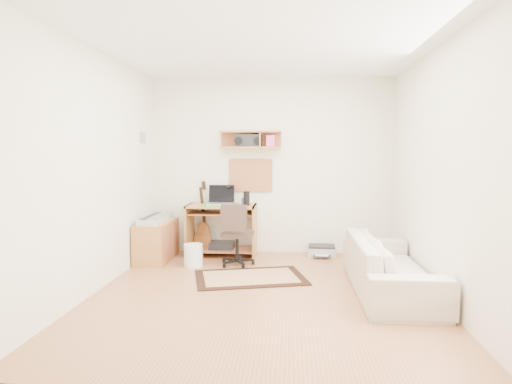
# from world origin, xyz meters

# --- Properties ---
(floor) EXTENTS (3.60, 4.00, 0.01)m
(floor) POSITION_xyz_m (0.00, 0.00, -0.01)
(floor) COLOR #B2734A
(floor) RESTS_ON ground
(ceiling) EXTENTS (3.60, 4.00, 0.01)m
(ceiling) POSITION_xyz_m (0.00, 0.00, 2.60)
(ceiling) COLOR white
(ceiling) RESTS_ON ground
(back_wall) EXTENTS (3.60, 0.01, 2.60)m
(back_wall) POSITION_xyz_m (0.00, 2.00, 1.30)
(back_wall) COLOR white
(back_wall) RESTS_ON ground
(left_wall) EXTENTS (0.01, 4.00, 2.60)m
(left_wall) POSITION_xyz_m (-1.80, 0.00, 1.30)
(left_wall) COLOR white
(left_wall) RESTS_ON ground
(right_wall) EXTENTS (0.01, 4.00, 2.60)m
(right_wall) POSITION_xyz_m (1.80, 0.00, 1.30)
(right_wall) COLOR white
(right_wall) RESTS_ON ground
(wall_shelf) EXTENTS (0.90, 0.25, 0.26)m
(wall_shelf) POSITION_xyz_m (-0.30, 1.88, 1.70)
(wall_shelf) COLOR #B57D3F
(wall_shelf) RESTS_ON back_wall
(cork_board) EXTENTS (0.64, 0.03, 0.49)m
(cork_board) POSITION_xyz_m (-0.30, 1.98, 1.17)
(cork_board) COLOR #B27B59
(cork_board) RESTS_ON back_wall
(wall_photo) EXTENTS (0.02, 0.20, 0.15)m
(wall_photo) POSITION_xyz_m (-1.79, 1.50, 1.72)
(wall_photo) COLOR #4C8CBF
(wall_photo) RESTS_ON left_wall
(desk) EXTENTS (1.00, 0.55, 0.75)m
(desk) POSITION_xyz_m (-0.71, 1.73, 0.38)
(desk) COLOR #B57D3F
(desk) RESTS_ON floor
(laptop) EXTENTS (0.38, 0.38, 0.29)m
(laptop) POSITION_xyz_m (-0.72, 1.71, 0.89)
(laptop) COLOR silver
(laptop) RESTS_ON desk
(speaker) EXTENTS (0.09, 0.09, 0.20)m
(speaker) POSITION_xyz_m (-0.34, 1.68, 0.85)
(speaker) COLOR black
(speaker) RESTS_ON desk
(desk_lamp) EXTENTS (0.10, 0.10, 0.29)m
(desk_lamp) POSITION_xyz_m (-0.57, 1.87, 0.89)
(desk_lamp) COLOR black
(desk_lamp) RESTS_ON desk
(pencil_cup) EXTENTS (0.07, 0.07, 0.09)m
(pencil_cup) POSITION_xyz_m (-0.40, 1.83, 0.80)
(pencil_cup) COLOR #304E92
(pencil_cup) RESTS_ON desk
(boombox) EXTENTS (0.38, 0.17, 0.19)m
(boombox) POSITION_xyz_m (-0.33, 1.87, 1.68)
(boombox) COLOR black
(boombox) RESTS_ON wall_shelf
(rug) EXTENTS (1.47, 1.16, 0.02)m
(rug) POSITION_xyz_m (-0.18, 0.57, 0.01)
(rug) COLOR beige
(rug) RESTS_ON floor
(task_chair) EXTENTS (0.49, 0.49, 0.85)m
(task_chair) POSITION_xyz_m (-0.41, 1.16, 0.42)
(task_chair) COLOR #362620
(task_chair) RESTS_ON floor
(cabinet) EXTENTS (0.40, 0.90, 0.55)m
(cabinet) POSITION_xyz_m (-1.58, 1.36, 0.28)
(cabinet) COLOR #B57D3F
(cabinet) RESTS_ON floor
(music_keyboard) EXTENTS (0.27, 0.85, 0.07)m
(music_keyboard) POSITION_xyz_m (-1.58, 1.36, 0.59)
(music_keyboard) COLOR #B2B5BA
(music_keyboard) RESTS_ON cabinet
(guitar) EXTENTS (0.34, 0.28, 1.09)m
(guitar) POSITION_xyz_m (-1.02, 1.86, 0.54)
(guitar) COLOR #A76333
(guitar) RESTS_ON floor
(waste_basket) EXTENTS (0.26, 0.26, 0.30)m
(waste_basket) POSITION_xyz_m (-0.99, 1.06, 0.15)
(waste_basket) COLOR white
(waste_basket) RESTS_ON floor
(printer) EXTENTS (0.41, 0.33, 0.15)m
(printer) POSITION_xyz_m (0.75, 1.79, 0.09)
(printer) COLOR #A5A8AA
(printer) RESTS_ON floor
(sofa) EXTENTS (0.58, 1.97, 0.77)m
(sofa) POSITION_xyz_m (1.38, 0.19, 0.39)
(sofa) COLOR #C3B39A
(sofa) RESTS_ON floor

